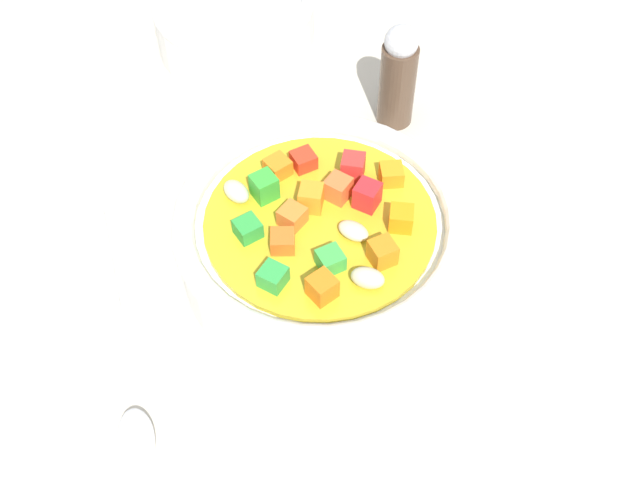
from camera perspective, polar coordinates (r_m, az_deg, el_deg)
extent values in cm
cube|color=#BAB2A0|center=(55.51, 0.00, -2.28)|extent=(140.00, 140.00, 2.00)
cylinder|color=white|center=(52.96, 0.00, -0.29)|extent=(19.07, 19.07, 4.33)
torus|color=white|center=(50.90, 0.00, 1.52)|extent=(19.47, 19.47, 1.55)
cylinder|color=gold|center=(51.11, 0.00, 1.33)|extent=(15.37, 15.37, 0.40)
ellipsoid|color=beige|center=(50.13, 2.70, 1.02)|extent=(1.52, 2.22, 0.86)
cube|color=orange|center=(51.07, -0.66, 3.12)|extent=(1.95, 1.95, 1.71)
ellipsoid|color=beige|center=(47.47, 3.52, -2.79)|extent=(1.84, 2.39, 1.26)
cube|color=orange|center=(49.17, -2.76, -0.09)|extent=(2.08, 2.08, 1.18)
cube|color=#D7602E|center=(51.73, 1.27, 3.84)|extent=(1.61, 1.61, 1.59)
cube|color=red|center=(51.24, 3.49, 3.29)|extent=(1.56, 1.56, 1.80)
cube|color=orange|center=(50.37, -2.05, 1.75)|extent=(1.66, 1.66, 1.27)
cube|color=green|center=(49.95, -5.32, 0.83)|extent=(2.04, 2.04, 1.20)
cube|color=green|center=(51.89, -4.00, 4.06)|extent=(2.04, 2.04, 1.80)
cube|color=green|center=(48.20, 0.77, -1.48)|extent=(2.10, 2.10, 1.23)
cube|color=red|center=(53.78, -1.22, 5.89)|extent=(2.09, 2.09, 1.13)
cube|color=orange|center=(50.36, 5.98, 1.59)|extent=(1.99, 1.99, 1.48)
cube|color=green|center=(47.50, -3.44, -2.73)|extent=(1.53, 1.53, 1.27)
cube|color=red|center=(52.96, 2.12, 5.47)|extent=(1.94, 1.94, 1.82)
cube|color=orange|center=(53.33, -3.12, 5.38)|extent=(1.97, 1.97, 1.23)
cube|color=orange|center=(48.47, 4.61, -0.92)|extent=(2.10, 2.10, 1.60)
cube|color=orange|center=(53.00, 5.26, 4.82)|extent=(2.12, 2.12, 1.24)
cube|color=orange|center=(46.80, 0.16, -3.49)|extent=(1.96, 1.96, 1.57)
ellipsoid|color=beige|center=(52.07, -6.16, 3.56)|extent=(1.96, 2.45, 1.19)
cylinder|color=silver|center=(55.55, -15.22, -2.49)|extent=(8.80, 9.34, 0.78)
ellipsoid|color=silver|center=(48.87, -13.33, -13.89)|extent=(4.18, 4.26, 1.02)
cylinder|color=white|center=(70.78, -6.23, 15.32)|extent=(13.70, 13.70, 4.03)
torus|color=white|center=(69.44, -6.40, 16.83)|extent=(13.83, 13.83, 1.10)
cylinder|color=#4C3828|center=(62.31, 5.68, 11.23)|extent=(2.88, 2.88, 7.11)
sphere|color=silver|center=(59.66, 6.01, 14.28)|extent=(2.59, 2.59, 2.59)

